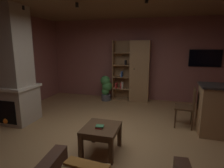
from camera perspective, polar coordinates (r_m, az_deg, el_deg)
name	(u,v)px	position (r m, az deg, el deg)	size (l,w,h in m)	color
floor	(107,139)	(3.95, -1.64, -16.42)	(5.93, 6.15, 0.02)	#A37A4C
wall_back	(133,60)	(6.53, 6.49, 7.40)	(6.05, 0.06, 2.75)	#8E544C
window_pane_back	(120,63)	(6.60, 2.59, 6.38)	(0.55, 0.01, 0.86)	white
stone_fireplace	(13,72)	(5.01, -28.22, 3.33)	(0.96, 0.83, 2.75)	tan
bookshelf_cabinet	(137,72)	(6.27, 7.75, 3.75)	(1.22, 0.41, 2.02)	#997047
coffee_table	(101,132)	(3.33, -3.32, -14.40)	(0.60, 0.66, 0.48)	#4C331E
table_book_0	(99,128)	(3.23, -4.04, -13.23)	(0.11, 0.09, 0.02)	#B22D2D
table_book_1	(100,126)	(3.24, -3.78, -12.81)	(0.13, 0.11, 0.02)	#387247
dining_chair	(188,105)	(4.59, 22.46, -5.94)	(0.46, 0.46, 0.92)	#4C331E
potted_floor_plant	(106,87)	(6.36, -1.84, -1.03)	(0.40, 0.38, 0.85)	#4C4C51
wall_mounted_tv	(205,58)	(6.50, 26.71, 7.11)	(0.95, 0.06, 0.53)	black
track_light_spot_0	(23,8)	(4.88, -25.71, 20.36)	(0.07, 0.07, 0.09)	black
track_light_spot_1	(77,5)	(4.23, -10.72, 22.78)	(0.07, 0.07, 0.09)	black
track_light_spot_2	(147,1)	(3.86, 10.60, 23.91)	(0.07, 0.07, 0.09)	black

